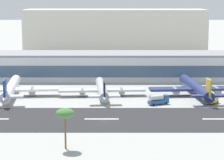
% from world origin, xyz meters
% --- Properties ---
extents(ground_plane, '(1400.00, 1400.00, 0.00)m').
position_xyz_m(ground_plane, '(0.00, 0.00, 0.00)').
color(ground_plane, '#9E9E99').
extents(runway_strip, '(800.00, 34.45, 0.08)m').
position_xyz_m(runway_strip, '(0.00, 2.33, 0.04)').
color(runway_strip, '#262628').
rests_on(runway_strip, ground_plane).
extents(runway_centreline_dash_4, '(12.00, 1.20, 0.01)m').
position_xyz_m(runway_centreline_dash_4, '(-1.29, 2.33, 0.09)').
color(runway_centreline_dash_4, white).
rests_on(runway_centreline_dash_4, runway_strip).
extents(runway_centreline_dash_5, '(12.00, 1.20, 0.01)m').
position_xyz_m(runway_centreline_dash_5, '(39.97, 2.33, 0.09)').
color(runway_centreline_dash_5, white).
rests_on(runway_centreline_dash_5, runway_strip).
extents(terminal_building, '(168.07, 25.17, 13.53)m').
position_xyz_m(terminal_building, '(-2.59, 87.14, 6.77)').
color(terminal_building, silver).
rests_on(terminal_building, ground_plane).
extents(distant_hotel_block, '(125.56, 33.46, 32.93)m').
position_xyz_m(distant_hotel_block, '(4.56, 183.65, 16.47)').
color(distant_hotel_block, beige).
rests_on(distant_hotel_block, ground_plane).
extents(airliner_navy_tail_gate_0, '(41.20, 50.20, 10.49)m').
position_xyz_m(airliner_navy_tail_gate_0, '(-40.88, 40.86, 3.34)').
color(airliner_navy_tail_gate_0, white).
rests_on(airliner_navy_tail_gate_0, ground_plane).
extents(airliner_black_tail_gate_1, '(37.55, 44.12, 9.21)m').
position_xyz_m(airliner_black_tail_gate_1, '(-1.90, 41.77, 2.93)').
color(airliner_black_tail_gate_1, silver).
rests_on(airliner_black_tail_gate_1, ground_plane).
extents(airliner_gold_tail_gate_2, '(40.63, 50.49, 10.54)m').
position_xyz_m(airliner_gold_tail_gate_2, '(38.63, 42.60, 3.36)').
color(airliner_gold_tail_gate_2, navy).
rests_on(airliner_gold_tail_gate_2, ground_plane).
extents(service_fuel_truck_0, '(8.75, 6.18, 3.95)m').
position_xyz_m(service_fuel_truck_0, '(20.78, 25.80, 2.03)').
color(service_fuel_truck_0, '#23569E').
rests_on(service_fuel_truck_0, ground_plane).
extents(service_box_truck_1, '(5.45, 6.27, 3.25)m').
position_xyz_m(service_box_truck_1, '(42.64, 27.36, 1.79)').
color(service_box_truck_1, gold).
rests_on(service_box_truck_1, ground_plane).
extents(palm_tree_0, '(5.24, 5.24, 11.70)m').
position_xyz_m(palm_tree_0, '(-10.76, -31.24, 10.09)').
color(palm_tree_0, brown).
rests_on(palm_tree_0, ground_plane).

